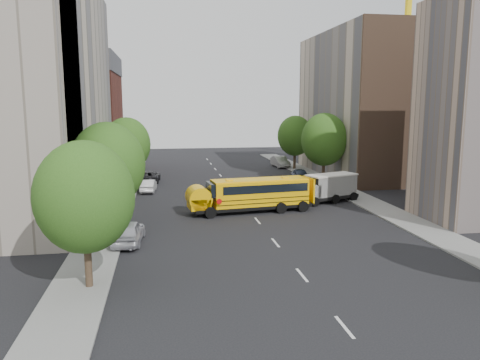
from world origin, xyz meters
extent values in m
plane|color=black|center=(0.00, 0.00, 0.00)|extent=(120.00, 120.00, 0.00)
cube|color=slate|center=(-11.50, 5.00, 0.06)|extent=(3.00, 80.00, 0.12)
cube|color=slate|center=(11.50, 5.00, 0.06)|extent=(3.00, 80.00, 0.12)
cube|color=silver|center=(0.00, 10.00, 0.01)|extent=(0.15, 64.00, 0.01)
cube|color=#B8A994|center=(-18.00, 6.00, 10.00)|extent=(10.00, 26.00, 20.00)
cube|color=maroon|center=(-18.00, 28.00, 6.50)|extent=(10.00, 15.00, 13.00)
cube|color=beige|center=(18.00, 20.00, 9.00)|extent=(10.00, 22.00, 18.00)
cube|color=brown|center=(18.00, 9.00, 9.00)|extent=(10.10, 0.30, 18.00)
cylinder|color=yellow|center=(28.00, 28.00, 17.50)|extent=(1.00, 1.00, 35.00)
cylinder|color=#38281C|center=(-11.00, -14.00, 1.35)|extent=(0.36, 0.36, 2.70)
ellipsoid|color=#224B14|center=(-11.00, -14.00, 4.65)|extent=(4.80, 4.80, 5.52)
cylinder|color=#38281C|center=(-11.00, -4.00, 1.44)|extent=(0.36, 0.36, 2.88)
ellipsoid|color=#224B14|center=(-11.00, -4.00, 4.96)|extent=(5.12, 5.12, 5.89)
cylinder|color=#38281C|center=(-11.00, 14.00, 1.40)|extent=(0.36, 0.36, 2.81)
ellipsoid|color=#224B14|center=(-11.00, 14.00, 4.84)|extent=(4.99, 4.99, 5.74)
cylinder|color=#38281C|center=(11.00, 14.00, 1.48)|extent=(0.36, 0.36, 2.95)
ellipsoid|color=#224B14|center=(11.00, 14.00, 5.08)|extent=(5.25, 5.25, 6.04)
cylinder|color=#38281C|center=(11.00, 26.00, 1.37)|extent=(0.36, 0.36, 2.74)
ellipsoid|color=#224B14|center=(11.00, 26.00, 4.71)|extent=(4.86, 4.86, 5.59)
cube|color=black|center=(0.14, 1.13, 0.50)|extent=(10.39, 3.60, 0.27)
cube|color=#FFB805|center=(0.78, 1.21, 1.68)|extent=(8.40, 3.30, 2.09)
cube|color=#FFB805|center=(-4.00, 0.59, 1.04)|extent=(1.89, 2.28, 0.91)
cube|color=black|center=(-3.05, 0.72, 2.13)|extent=(0.72, 2.13, 1.09)
cube|color=#FFB805|center=(0.78, 1.21, 2.74)|extent=(8.38, 3.12, 0.13)
cube|color=black|center=(0.96, 1.24, 2.13)|extent=(7.69, 3.26, 0.68)
cube|color=black|center=(0.78, 1.21, 0.95)|extent=(8.41, 3.36, 0.05)
cube|color=black|center=(0.78, 1.21, 1.32)|extent=(8.41, 3.36, 0.05)
cube|color=#FFB805|center=(4.87, 1.74, 1.68)|extent=(0.43, 2.27, 2.09)
cube|color=#FFB805|center=(-1.66, 0.90, 2.83)|extent=(0.61, 0.61, 0.09)
cube|color=#FFB805|center=(2.85, 1.48, 2.83)|extent=(0.61, 0.61, 0.09)
cylinder|color=#FFB805|center=(-4.00, 0.59, 1.50)|extent=(2.16, 2.32, 1.91)
cylinder|color=red|center=(-2.58, -0.46, 1.36)|extent=(0.46, 0.09, 0.45)
cylinder|color=black|center=(-3.22, -0.45, 0.45)|extent=(0.94, 0.39, 0.91)
cylinder|color=black|center=(-3.51, 1.80, 0.45)|extent=(0.94, 0.39, 0.91)
cylinder|color=black|center=(2.27, 0.26, 0.45)|extent=(0.94, 0.39, 0.91)
cylinder|color=black|center=(1.98, 2.51, 0.45)|extent=(0.94, 0.39, 0.91)
cylinder|color=black|center=(4.07, 0.49, 0.45)|extent=(0.94, 0.39, 0.91)
cylinder|color=black|center=(3.78, 2.75, 0.45)|extent=(0.94, 0.39, 0.91)
cube|color=black|center=(7.85, 3.97, 0.51)|extent=(6.42, 4.04, 0.30)
cube|color=silver|center=(8.32, 4.15, 1.57)|extent=(5.05, 3.44, 1.83)
cube|color=silver|center=(5.75, 3.19, 1.27)|extent=(2.01, 2.30, 1.22)
cube|color=silver|center=(8.32, 4.15, 2.54)|extent=(5.28, 3.61, 0.12)
cylinder|color=black|center=(6.11, 2.24, 0.43)|extent=(0.89, 0.54, 0.85)
cylinder|color=black|center=(5.40, 4.14, 0.43)|extent=(0.89, 0.54, 0.85)
cylinder|color=black|center=(8.39, 3.09, 0.43)|extent=(0.89, 0.54, 0.85)
cylinder|color=black|center=(7.68, 5.00, 0.43)|extent=(0.89, 0.54, 0.85)
cylinder|color=black|center=(10.48, 3.88, 0.43)|extent=(0.89, 0.54, 0.85)
cylinder|color=black|center=(9.77, 5.78, 0.43)|extent=(0.89, 0.54, 0.85)
imported|color=#AEAEB5|center=(-9.60, -6.52, 0.78)|extent=(2.22, 4.72, 1.56)
imported|color=silver|center=(-8.80, 11.92, 0.65)|extent=(1.71, 4.06, 1.30)
imported|color=black|center=(-8.80, 18.38, 0.66)|extent=(2.50, 4.86, 1.31)
imported|color=#2F3953|center=(8.80, 15.72, 0.73)|extent=(2.17, 4.47, 1.47)
imported|color=#9F9E9A|center=(9.60, 28.65, 0.78)|extent=(1.99, 4.85, 1.56)
camera|label=1|loc=(-7.19, -37.10, 9.10)|focal=35.00mm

